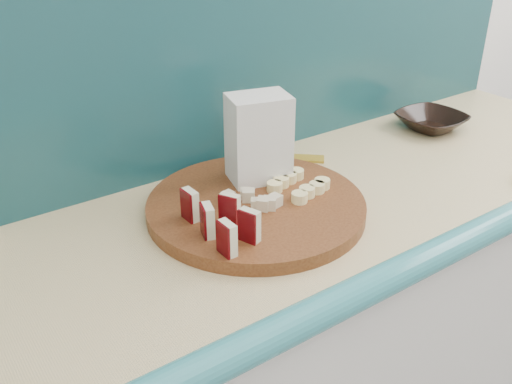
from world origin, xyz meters
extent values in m
cube|color=white|center=(0.00, 1.80, 1.30)|extent=(3.60, 0.04, 2.60)
cube|color=white|center=(0.10, 1.50, 0.44)|extent=(2.20, 0.60, 0.88)
cube|color=#E9CA88|center=(0.10, 1.50, 0.90)|extent=(2.20, 0.60, 0.03)
cube|color=teal|center=(0.10, 1.20, 0.90)|extent=(2.20, 0.06, 0.03)
cube|color=teal|center=(0.10, 1.79, 1.16)|extent=(2.20, 0.02, 0.50)
cylinder|color=#4A210F|center=(0.10, 1.52, 0.92)|extent=(0.55, 0.55, 0.03)
cube|color=beige|center=(-0.05, 1.39, 0.97)|extent=(0.02, 0.04, 0.06)
cube|color=#4B0509|center=(-0.06, 1.39, 0.97)|extent=(0.01, 0.04, 0.06)
cube|color=beige|center=(-0.05, 1.46, 0.97)|extent=(0.02, 0.04, 0.06)
cube|color=#4B0509|center=(-0.06, 1.46, 0.97)|extent=(0.01, 0.04, 0.06)
cube|color=beige|center=(-0.05, 1.54, 0.97)|extent=(0.02, 0.04, 0.06)
cube|color=#4B0509|center=(-0.06, 1.53, 0.97)|extent=(0.01, 0.04, 0.06)
cube|color=beige|center=(0.00, 1.41, 0.97)|extent=(0.02, 0.04, 0.06)
cube|color=#4B0509|center=(-0.01, 1.40, 0.97)|extent=(0.01, 0.04, 0.06)
cube|color=beige|center=(0.01, 1.48, 0.97)|extent=(0.02, 0.04, 0.06)
cube|color=#4B0509|center=(0.00, 1.48, 0.97)|extent=(0.01, 0.04, 0.06)
cube|color=beige|center=(0.08, 1.52, 0.95)|extent=(0.02, 0.02, 0.02)
cube|color=beige|center=(0.08, 1.53, 0.95)|extent=(0.02, 0.02, 0.02)
cube|color=#4B0509|center=(0.07, 1.54, 0.95)|extent=(0.02, 0.02, 0.02)
cube|color=beige|center=(0.07, 1.53, 0.95)|extent=(0.02, 0.02, 0.02)
cube|color=beige|center=(0.05, 1.52, 0.95)|extent=(0.02, 0.02, 0.02)
cube|color=beige|center=(0.05, 1.50, 0.95)|extent=(0.02, 0.02, 0.02)
cube|color=beige|center=(0.07, 1.50, 0.95)|extent=(0.02, 0.02, 0.02)
cube|color=beige|center=(0.08, 1.50, 0.95)|extent=(0.02, 0.02, 0.02)
cube|color=#4B0509|center=(0.10, 1.50, 0.95)|extent=(0.02, 0.02, 0.02)
cylinder|color=#FFED9B|center=(0.17, 1.47, 0.95)|extent=(0.03, 0.03, 0.02)
cylinder|color=#FFED9B|center=(0.20, 1.48, 0.95)|extent=(0.03, 0.03, 0.02)
cylinder|color=#FFED9B|center=(0.23, 1.48, 0.95)|extent=(0.03, 0.03, 0.02)
cylinder|color=#FFED9B|center=(0.25, 1.49, 0.95)|extent=(0.03, 0.03, 0.02)
cylinder|color=#FFED9B|center=(0.16, 1.54, 0.95)|extent=(0.03, 0.03, 0.02)
cylinder|color=#FFED9B|center=(0.18, 1.54, 0.95)|extent=(0.03, 0.03, 0.02)
cylinder|color=#FFED9B|center=(0.21, 1.55, 0.95)|extent=(0.03, 0.03, 0.02)
cylinder|color=#FFED9B|center=(0.24, 1.56, 0.95)|extent=(0.03, 0.03, 0.02)
cylinder|color=#FFED9B|center=(0.14, 1.60, 0.95)|extent=(0.03, 0.03, 0.02)
cylinder|color=#FFED9B|center=(0.17, 1.61, 0.95)|extent=(0.03, 0.03, 0.02)
cylinder|color=#FFED9B|center=(0.19, 1.62, 0.95)|extent=(0.03, 0.03, 0.02)
cylinder|color=#FFED9B|center=(0.22, 1.62, 0.95)|extent=(0.03, 0.03, 0.02)
imported|color=black|center=(0.78, 1.63, 0.93)|extent=(0.19, 0.19, 0.05)
cube|color=silver|center=(0.17, 1.61, 1.02)|extent=(0.15, 0.12, 0.22)
cube|color=gold|center=(0.20, 1.71, 0.91)|extent=(0.09, 0.18, 0.01)
cube|color=gold|center=(0.27, 1.73, 0.91)|extent=(0.09, 0.18, 0.01)
cube|color=gold|center=(0.33, 1.70, 0.91)|extent=(0.16, 0.14, 0.01)
camera|label=1|loc=(-0.50, 0.67, 1.52)|focal=40.00mm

